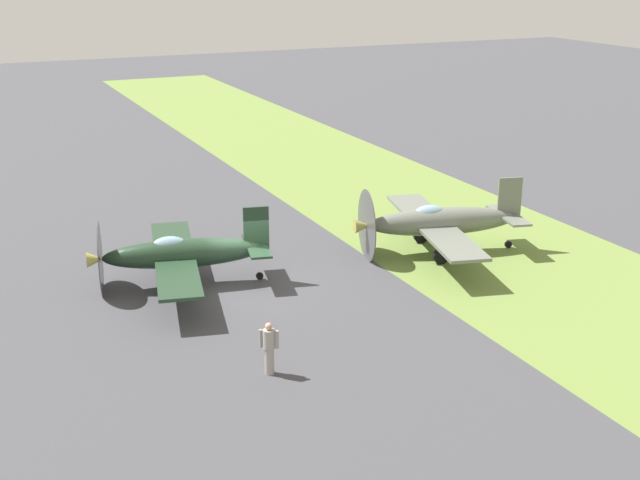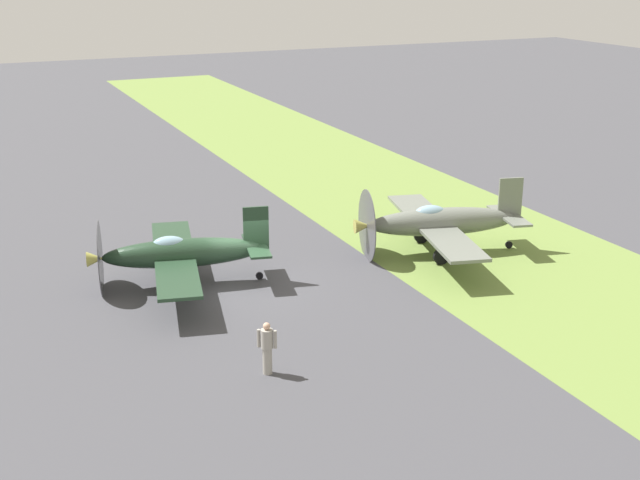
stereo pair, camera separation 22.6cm
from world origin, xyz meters
name	(u,v)px [view 2 (the right image)]	position (x,y,z in m)	size (l,w,h in m)	color
ground_plane	(250,285)	(0.00, 0.00, 0.00)	(160.00, 160.00, 0.00)	#424247
grass_verge	(486,247)	(0.00, -11.26, 0.00)	(120.00, 11.00, 0.01)	olive
airplane_lead	(180,253)	(1.11, 2.46, 1.34)	(9.02, 7.21, 3.19)	#233D28
airplane_wingman	(439,222)	(0.24, -8.87, 1.42)	(9.56, 7.66, 3.39)	slate
ground_crew_chief	(267,347)	(-7.30, 2.03, 0.91)	(0.40, 0.54, 1.73)	#9E998E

